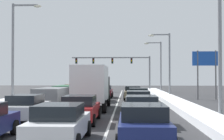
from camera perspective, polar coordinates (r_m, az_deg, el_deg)
ground_plane at (r=26.65m, az=-3.01°, el=-6.68°), size 133.58×133.58×0.00m
lane_stripe_between_right_lane_and_center_lane at (r=31.65m, az=1.00°, el=-5.81°), size 0.14×56.52×0.01m
lane_stripe_between_center_lane_and_left_lane at (r=31.93m, az=-5.14°, el=-5.76°), size 0.14×56.52×0.01m
snow_bank_right_shoulder at (r=31.91m, az=10.60°, el=-5.34°), size 1.84×56.52×0.46m
snow_bank_left_shoulder at (r=33.04m, az=-14.31°, el=-4.95°), size 1.52×56.52×0.72m
sedan_navy_right_lane_nearest at (r=12.35m, az=5.59°, el=-9.49°), size 2.00×4.50×1.51m
sedan_silver_right_lane_second at (r=17.87m, az=5.23°, el=-6.92°), size 2.00×4.50×1.51m
sedan_gray_right_lane_third at (r=23.90m, az=4.61°, el=-5.47°), size 2.00×4.50×1.51m
sedan_green_right_lane_fourth at (r=29.81m, az=4.65°, el=-4.62°), size 2.00×4.50×1.51m
sedan_tan_right_lane_fifth at (r=36.19m, az=3.65°, el=-4.02°), size 2.00×4.50×1.51m
sedan_white_center_lane_nearest at (r=12.61m, az=-9.23°, el=-9.31°), size 2.00×4.50×1.51m
sedan_red_center_lane_second at (r=18.15m, az=-5.66°, el=-6.83°), size 2.00×4.50×1.51m
box_truck_center_lane_third at (r=25.09m, az=-3.55°, el=-2.67°), size 2.53×7.20×3.36m
sedan_charcoal_center_lane_fourth at (r=33.45m, az=-2.18°, el=-4.25°), size 2.00×4.50×1.51m
sedan_maroon_center_lane_fifth at (r=39.41m, az=-1.35°, el=-3.79°), size 2.00×4.50×1.51m
sedan_silver_left_lane_second at (r=19.47m, az=-14.91°, el=-6.41°), size 2.00×4.50×1.51m
suv_gray_left_lane_third at (r=25.75m, az=-10.58°, el=-4.59°), size 2.16×4.90×1.67m
suv_green_left_lane_fourth at (r=32.64m, az=-7.97°, el=-3.88°), size 2.16×4.90×1.67m
suv_tan_left_lane_fifth at (r=39.69m, az=-6.29°, el=-3.40°), size 2.16×4.90×1.67m
traffic_light_gantry at (r=57.27m, az=1.38°, el=1.14°), size 14.00×0.47×6.20m
street_lamp_right_near at (r=19.53m, az=17.56°, el=6.90°), size 2.66×0.36×8.91m
street_lamp_right_mid at (r=39.58m, az=9.59°, el=1.94°), size 2.66×0.36×7.81m
street_lamp_right_far at (r=49.79m, az=8.21°, el=1.35°), size 2.66×0.36×7.90m
street_lamp_left_mid at (r=29.65m, az=-16.52°, el=4.23°), size 2.66×0.36×9.01m
roadside_sign_right at (r=37.70m, az=16.39°, el=1.09°), size 3.20×0.16×5.50m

